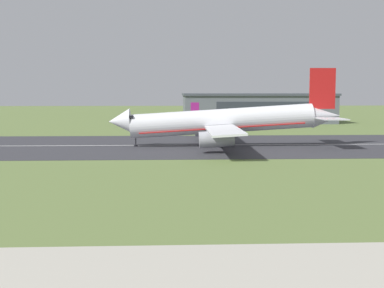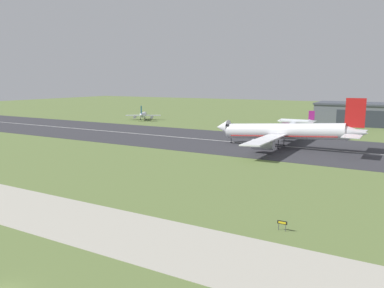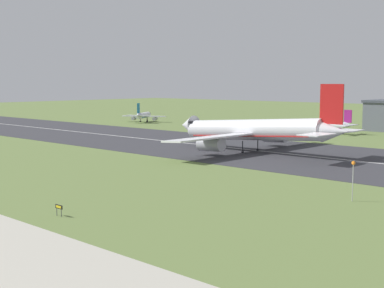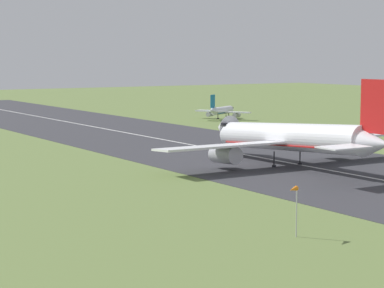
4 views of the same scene
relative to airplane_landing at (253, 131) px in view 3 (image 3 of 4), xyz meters
name	(u,v)px [view 3 (image 3 of 4)]	position (x,y,z in m)	size (l,w,h in m)	color
ground_plane	(90,177)	(-1.43, -51.57, -5.70)	(752.23, 752.23, 0.00)	olive
runway_strip	(255,150)	(-1.43, 3.06, -5.67)	(512.23, 52.50, 0.06)	#333338
runway_centreline	(255,150)	(-1.43, 3.06, -5.63)	(461.01, 0.70, 0.01)	silver
airplane_landing	(253,131)	(0.00, 0.00, 0.00)	(53.63, 57.85, 17.97)	white
airplane_parked_west	(144,116)	(-100.67, 53.11, -2.67)	(19.47, 18.76, 8.99)	silver
airplane_parked_centre	(328,126)	(-10.88, 60.71, -2.87)	(19.36, 17.97, 8.75)	silver
windsock_pole	(353,167)	(46.53, -38.08, -0.13)	(1.32, 2.00, 6.32)	#B7B7BC
runway_sign	(59,208)	(20.65, -73.32, -4.49)	(1.57, 0.13, 1.60)	#4C4C51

